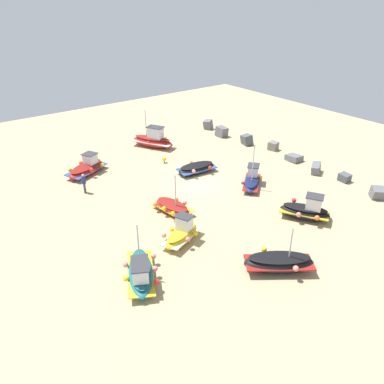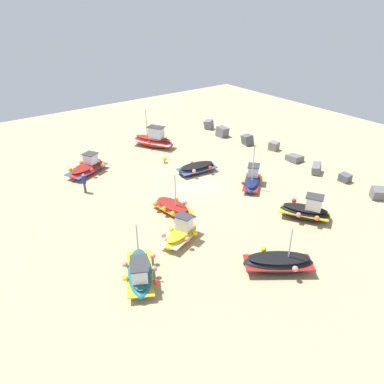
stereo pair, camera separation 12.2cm
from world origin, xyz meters
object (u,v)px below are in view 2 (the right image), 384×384
object	(u,v)px
fishing_boat_1	(182,234)
fishing_boat_4	(172,207)
mooring_buoy_0	(164,159)
fishing_boat_7	(306,211)
person_walking	(84,182)
fishing_boat_3	(197,168)
fishing_boat_2	(87,168)
fishing_boat_0	(154,140)
fishing_boat_6	(140,272)
fishing_boat_5	(252,180)
fishing_boat_8	(278,263)

from	to	relation	value
fishing_boat_1	fishing_boat_4	distance (m)	3.67
fishing_boat_1	mooring_buoy_0	bearing A→B (deg)	40.25
mooring_buoy_0	fishing_boat_4	bearing A→B (deg)	-29.63
fishing_boat_1	fishing_boat_7	bearing A→B (deg)	-40.56
person_walking	fishing_boat_3	bearing A→B (deg)	21.13
fishing_boat_2	fishing_boat_3	distance (m)	9.44
fishing_boat_0	fishing_boat_6	bearing A→B (deg)	-62.03
fishing_boat_1	mooring_buoy_0	xyz separation A→B (m)	(-11.08, 5.96, -0.20)
fishing_boat_5	mooring_buoy_0	bearing A→B (deg)	70.68
fishing_boat_3	mooring_buoy_0	distance (m)	3.67
fishing_boat_4	mooring_buoy_0	distance (m)	8.93
fishing_boat_4	fishing_boat_8	distance (m)	8.93
fishing_boat_7	fishing_boat_3	bearing A→B (deg)	157.09
fishing_boat_6	fishing_boat_8	bearing A→B (deg)	87.25
fishing_boat_2	fishing_boat_5	bearing A→B (deg)	-72.38
fishing_boat_5	fishing_boat_1	bearing A→B (deg)	157.92
fishing_boat_5	person_walking	world-z (taller)	fishing_boat_5
fishing_boat_5	fishing_boat_8	xyz separation A→B (m)	(8.42, -6.33, -0.00)
fishing_boat_5	mooring_buoy_0	size ratio (longest dim) A/B	6.49
mooring_buoy_0	fishing_boat_6	bearing A→B (deg)	-37.90
fishing_boat_0	fishing_boat_3	size ratio (longest dim) A/B	1.27
fishing_boat_7	fishing_boat_4	bearing A→B (deg)	-162.70
fishing_boat_3	fishing_boat_4	bearing A→B (deg)	43.85
fishing_boat_1	fishing_boat_5	size ratio (longest dim) A/B	0.91
fishing_boat_4	fishing_boat_5	distance (m)	7.49
fishing_boat_3	fishing_boat_6	size ratio (longest dim) A/B	0.86
fishing_boat_3	fishing_boat_4	size ratio (longest dim) A/B	1.09
fishing_boat_5	fishing_boat_3	bearing A→B (deg)	73.45
fishing_boat_1	fishing_boat_7	distance (m)	8.89
fishing_boat_3	person_walking	world-z (taller)	person_walking
fishing_boat_7	fishing_boat_5	bearing A→B (deg)	143.39
fishing_boat_3	person_walking	distance (m)	9.52
fishing_boat_4	fishing_boat_5	xyz separation A→B (m)	(0.43, 7.47, 0.13)
fishing_boat_0	fishing_boat_3	xyz separation A→B (m)	(7.55, -0.30, -0.31)
fishing_boat_7	mooring_buoy_0	bearing A→B (deg)	159.46
mooring_buoy_0	fishing_boat_2	bearing A→B (deg)	-107.33
fishing_boat_2	mooring_buoy_0	distance (m)	6.88
fishing_boat_0	mooring_buoy_0	distance (m)	4.26
fishing_boat_5	fishing_boat_6	world-z (taller)	fishing_boat_5
fishing_boat_4	fishing_boat_1	bearing A→B (deg)	146.53
fishing_boat_4	fishing_boat_0	bearing A→B (deg)	-34.49
fishing_boat_2	fishing_boat_7	bearing A→B (deg)	-86.32
fishing_boat_5	fishing_boat_6	bearing A→B (deg)	159.38
fishing_boat_2	person_walking	size ratio (longest dim) A/B	2.63
fishing_boat_8	mooring_buoy_0	distance (m)	16.93
fishing_boat_0	person_walking	xyz separation A→B (m)	(5.23, -9.52, 0.20)
fishing_boat_1	person_walking	distance (m)	10.13
fishing_boat_0	fishing_boat_7	xyz separation A→B (m)	(18.01, 1.08, -0.11)
fishing_boat_2	fishing_boat_8	size ratio (longest dim) A/B	1.04
fishing_boat_4	mooring_buoy_0	size ratio (longest dim) A/B	5.88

